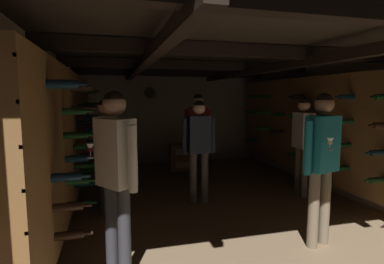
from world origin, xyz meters
The scene contains 10 objects.
ground_plane centered at (0.00, 0.00, 0.00)m, with size 8.40×8.40×0.00m, color #8C7051.
room_shell centered at (0.00, 0.27, 1.41)m, with size 4.72×6.52×2.41m.
wine_crate_stack centered at (0.06, 2.26, 0.30)m, with size 0.52×0.35×0.60m.
display_bottle centered at (0.13, 2.28, 0.74)m, with size 0.08×0.08×0.35m.
person_host_center centered at (-0.16, 0.04, 0.98)m, with size 0.54×0.22×1.63m.
person_guest_rear_center centered at (0.14, 1.11, 1.07)m, with size 0.47×0.37×1.74m.
person_guest_near_left centered at (-1.46, -1.68, 1.07)m, with size 0.44×0.45×1.75m.
person_guest_mid_left centered at (-1.57, 0.01, 1.00)m, with size 0.33×0.51×1.65m.
person_guest_near_right centered at (0.76, -1.66, 1.06)m, with size 0.52×0.39×1.73m.
person_guest_mid_right centered at (1.63, -0.09, 1.01)m, with size 0.33×0.54×1.66m.
Camera 1 is at (-1.49, -4.50, 1.69)m, focal length 28.47 mm.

